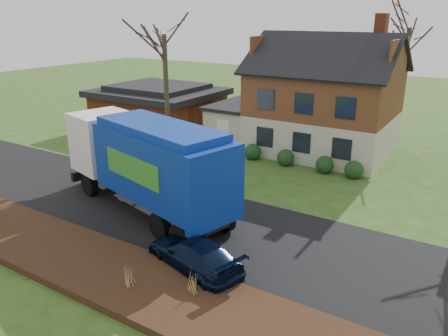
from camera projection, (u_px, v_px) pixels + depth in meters
The scene contains 12 objects.
ground at pixel (178, 217), 20.96m from camera, with size 120.00×120.00×0.00m, color #304717.
road at pixel (178, 216), 20.96m from camera, with size 80.00×7.00×0.02m, color black.
mulch_verge at pixel (93, 264), 16.67m from camera, with size 80.00×3.50×0.30m, color black.
main_house at pixel (317, 94), 30.01m from camera, with size 12.95×8.95×9.26m.
ranch_house at pixel (159, 107), 36.76m from camera, with size 9.80×8.20×3.70m.
garbage_truck at pixel (147, 160), 20.65m from camera, with size 11.11×5.55×4.60m.
silver_sedan at pixel (193, 172), 24.96m from camera, with size 1.43×4.10×1.35m, color #929399.
navy_wagon at pixel (194, 255), 16.41m from camera, with size 1.79×4.41×1.28m, color black.
tree_front_west at pixel (163, 15), 28.12m from camera, with size 3.73×3.73×11.07m.
tree_back at pixel (412, 12), 31.48m from camera, with size 3.55×3.55×11.25m.
grass_clump_mid at pixel (130, 274), 15.02m from camera, with size 0.30×0.25×0.84m.
grass_clump_east at pixel (193, 282), 14.62m from camera, with size 0.32×0.26×0.79m.
Camera 1 is at (11.92, -14.95, 9.17)m, focal length 35.00 mm.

